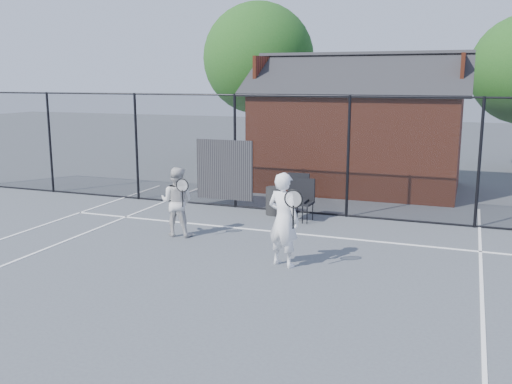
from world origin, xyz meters
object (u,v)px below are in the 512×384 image
(chair_left, at_px, (302,201))
(waste_bin, at_px, (275,201))
(clubhouse, at_px, (358,137))
(player_back, at_px, (177,202))
(chair_right, at_px, (296,198))
(player_front, at_px, (283,219))

(chair_left, bearing_deg, waste_bin, 155.66)
(clubhouse, relative_size, waste_bin, 9.31)
(player_back, distance_m, waste_bin, 2.99)
(chair_right, bearing_deg, player_front, -78.62)
(player_front, xyz_separation_m, player_back, (-2.80, 1.15, -0.11))
(player_back, xyz_separation_m, waste_bin, (1.37, 2.63, -0.41))
(clubhouse, bearing_deg, waste_bin, -105.73)
(player_front, distance_m, player_back, 3.03)
(chair_left, height_order, chair_right, chair_right)
(chair_left, bearing_deg, player_front, -75.64)
(player_front, bearing_deg, chair_right, 102.77)
(chair_left, xyz_separation_m, waste_bin, (-0.84, 0.46, -0.15))
(player_back, bearing_deg, clubhouse, 69.66)
(clubhouse, xyz_separation_m, waste_bin, (-1.24, -4.40, -1.26))
(player_front, bearing_deg, clubhouse, 91.37)
(player_front, height_order, waste_bin, player_front)
(clubhouse, xyz_separation_m, chair_left, (-0.40, -4.86, -1.11))
(chair_right, bearing_deg, chair_left, -4.97)
(chair_right, height_order, waste_bin, chair_right)
(player_back, bearing_deg, player_front, -22.29)
(clubhouse, xyz_separation_m, player_front, (0.20, -8.18, -0.73))
(player_back, bearing_deg, chair_left, 44.61)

